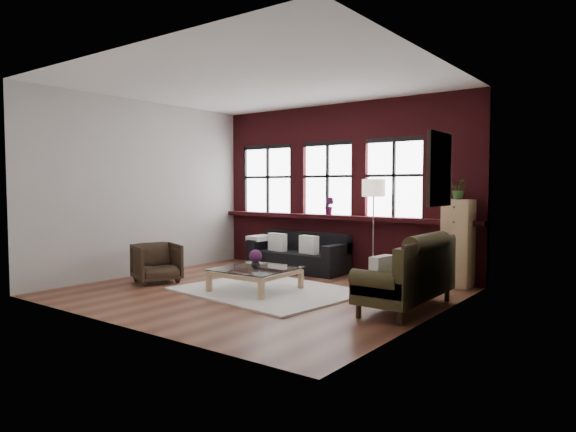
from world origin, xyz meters
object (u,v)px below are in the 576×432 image
Objects in this scene: vintage_settee at (406,273)px; vase at (256,263)px; drawer_chest at (458,243)px; dark_sofa at (298,253)px; coffee_table at (256,280)px; floor_lamp at (373,225)px; armchair at (157,263)px.

vintage_settee is 2.37m from vase.
dark_sofa is at bearing -174.59° from drawer_chest.
dark_sofa is 1.72× the size of coffee_table.
vase is 3.28m from drawer_chest.
dark_sofa is at bearing -178.04° from floor_lamp.
coffee_table is at bearing -116.26° from floor_lamp.
vintage_settee is 2.39m from coffee_table.
dark_sofa is 1.69m from floor_lamp.
dark_sofa is at bearing 151.08° from vintage_settee.
vintage_settee is 4.25m from armchair.
floor_lamp is (0.99, 2.00, 0.51)m from vase.
floor_lamp is (-1.41, -0.23, 0.24)m from drawer_chest.
vase is at bearing -116.26° from floor_lamp.
coffee_table is (0.59, -1.95, -0.17)m from dark_sofa.
armchair is 3.78m from floor_lamp.
floor_lamp reaches higher than vintage_settee.
drawer_chest is at bearing 88.46° from vintage_settee.
coffee_table is 2.36m from floor_lamp.
vase is (0.59, -1.95, 0.09)m from dark_sofa.
armchair is 5.02m from drawer_chest.
vintage_settee is (2.94, -1.62, 0.13)m from dark_sofa.
armchair is 5.04× the size of vase.
floor_lamp is at bearing 1.96° from dark_sofa.
vase is 2.29m from floor_lamp.
coffee_table is 0.59× the size of floor_lamp.
coffee_table is 0.26m from vase.
vintage_settee is 0.96× the size of floor_lamp.
vintage_settee is 1.92m from drawer_chest.
coffee_table is (1.84, 0.43, -0.15)m from armchair.
floor_lamp reaches higher than coffee_table.
drawer_chest is (4.24, 2.66, 0.38)m from armchair.
floor_lamp reaches higher than drawer_chest.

